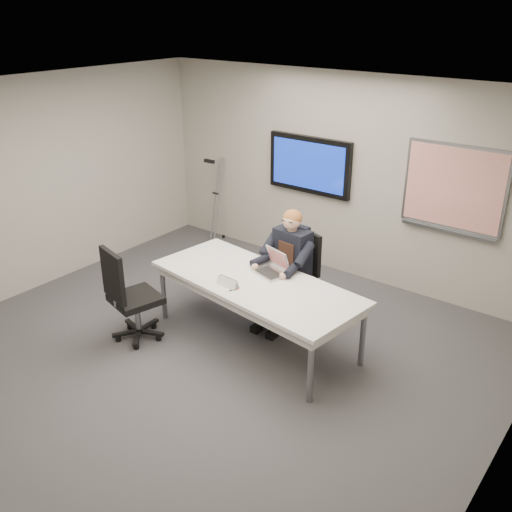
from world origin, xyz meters
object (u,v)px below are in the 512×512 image
Objects in this scene: office_chair_near at (133,311)px; office_chair_far at (296,290)px; seated_person at (283,280)px; conference_table at (256,288)px; laptop at (273,267)px.

office_chair_far is at bearing -111.34° from office_chair_near.
conference_table is at bearing -85.32° from seated_person.
conference_table is at bearing -77.52° from laptop.
office_chair_far is at bearing 105.69° from laptop.
office_chair_near is 0.82× the size of seated_person.
laptop is at bearing -121.16° from office_chair_near.
office_chair_far is 0.93× the size of office_chair_near.
seated_person is at bearing 95.99° from conference_table.
seated_person is at bearing -115.81° from office_chair_near.
office_chair_far is 0.77× the size of seated_person.
seated_person is at bearing 108.95° from laptop.
conference_table is at bearing -129.11° from office_chair_near.
conference_table is 2.40× the size of office_chair_far.
laptop is at bearing 93.21° from conference_table.
conference_table is 0.33m from laptop.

